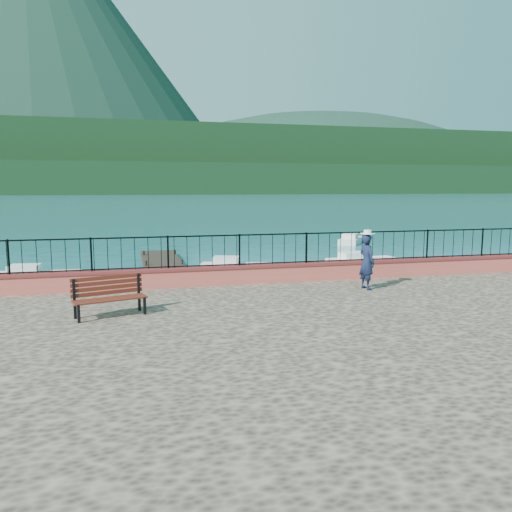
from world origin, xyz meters
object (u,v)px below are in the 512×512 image
boat_0 (37,273)px  boat_1 (237,264)px  park_bench (110,304)px  person (367,262)px  boat_5 (351,238)px  boat_2 (363,259)px

boat_0 → boat_1: bearing=7.1°
park_bench → person: 7.41m
boat_0 → boat_1: same height
person → boat_5: 23.23m
boat_1 → boat_5: same height
boat_2 → boat_5: (4.10, 10.26, 0.00)m
boat_1 → boat_2: same height
boat_1 → person: bearing=-63.4°
park_bench → boat_5: size_ratio=0.49×
park_bench → boat_2: size_ratio=0.46×
boat_5 → boat_0: bearing=153.5°
boat_0 → boat_2: same height
boat_0 → boat_2: size_ratio=0.95×
park_bench → person: size_ratio=1.07×
boat_0 → boat_5: bearing=33.5°
boat_0 → boat_5: 22.93m
boat_1 → boat_0: bearing=-160.6°
park_bench → boat_2: bearing=28.1°
boat_2 → boat_5: bearing=65.1°
boat_1 → boat_5: (11.04, 10.53, 0.00)m
boat_0 → boat_2: 16.14m
park_bench → boat_1: park_bench is taller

